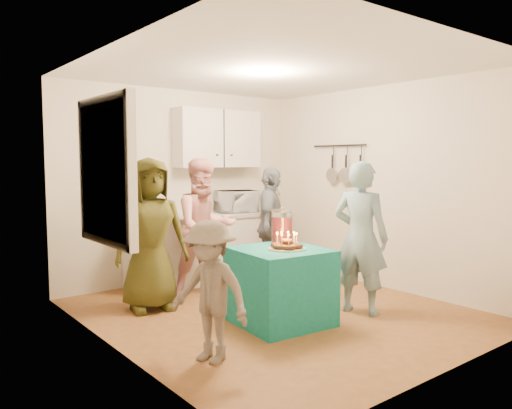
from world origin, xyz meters
TOP-DOWN VIEW (x-y plane):
  - floor at (0.00, 0.00)m, footprint 4.00×4.00m
  - ceiling at (0.00, 0.00)m, footprint 4.00×4.00m
  - back_wall at (0.00, 2.00)m, footprint 3.60×3.60m
  - left_wall at (-1.80, 0.00)m, footprint 4.00×4.00m
  - right_wall at (1.80, 0.00)m, footprint 4.00×4.00m
  - window_night at (-1.77, 0.30)m, footprint 0.04×1.00m
  - counter at (0.20, 1.70)m, footprint 2.20×0.58m
  - countertop at (0.20, 1.70)m, footprint 2.24×0.62m
  - upper_cabinet at (0.50, 1.85)m, footprint 1.30×0.30m
  - pot_rack at (1.72, 0.70)m, footprint 0.12×1.00m
  - microwave at (0.71, 1.70)m, footprint 0.63×0.51m
  - party_table at (-0.21, -0.31)m, footprint 0.93×0.93m
  - donut_cake at (-0.18, -0.37)m, footprint 0.38×0.38m
  - punch_jar at (0.03, -0.06)m, footprint 0.22×0.22m
  - man_birthday at (0.69, -0.58)m, footprint 0.57×0.70m
  - woman_back_left at (-1.02, 0.93)m, footprint 0.91×0.68m
  - woman_back_center at (-0.26, 1.01)m, footprint 0.88×0.72m
  - woman_back_right at (0.74, 0.98)m, footprint 0.92×0.91m
  - child_near_left at (-1.30, -0.69)m, footprint 0.64×0.85m

SIDE VIEW (x-z plane):
  - floor at x=0.00m, z-range 0.00..0.00m
  - party_table at x=-0.21m, z-range 0.00..0.76m
  - counter at x=0.20m, z-range 0.00..0.86m
  - child_near_left at x=-1.30m, z-range 0.00..1.16m
  - woman_back_right at x=0.74m, z-range 0.00..1.56m
  - man_birthday at x=0.69m, z-range 0.00..1.64m
  - woman_back_center at x=-0.26m, z-range 0.00..1.67m
  - woman_back_left at x=-1.02m, z-range 0.00..1.68m
  - donut_cake at x=-0.18m, z-range 0.76..0.94m
  - countertop at x=0.20m, z-range 0.86..0.91m
  - punch_jar at x=0.03m, z-range 0.76..1.10m
  - microwave at x=0.71m, z-range 0.91..1.22m
  - back_wall at x=0.00m, z-range 1.30..1.30m
  - left_wall at x=-1.80m, z-range 1.30..1.30m
  - right_wall at x=1.80m, z-range 1.30..1.30m
  - window_night at x=-1.77m, z-range 0.95..2.15m
  - pot_rack at x=1.72m, z-range 1.30..1.90m
  - upper_cabinet at x=0.50m, z-range 1.55..2.35m
  - ceiling at x=0.00m, z-range 2.60..2.60m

